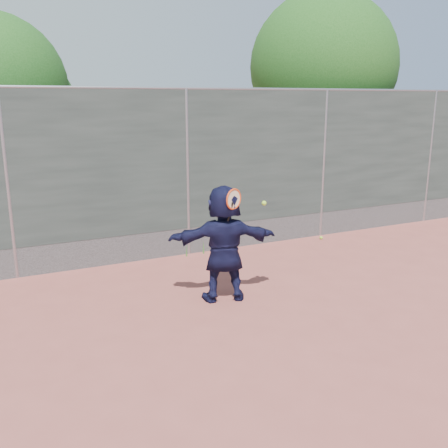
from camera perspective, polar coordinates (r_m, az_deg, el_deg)
name	(u,v)px	position (r m, az deg, el deg)	size (l,w,h in m)	color
ground	(291,329)	(6.50, 7.68, -11.79)	(80.00, 80.00, 0.00)	#9E4C42
player	(224,243)	(7.06, 0.00, -2.21)	(1.56, 0.50, 1.68)	#121433
ball_ground	(321,238)	(10.50, 11.04, -1.55)	(0.07, 0.07, 0.07)	#A1D42F
fence	(187,170)	(9.06, -4.21, 6.21)	(20.00, 0.06, 3.03)	#38423D
swing_action	(237,201)	(6.77, 1.45, 2.67)	(0.65, 0.15, 0.51)	red
tree_right	(328,71)	(13.27, 11.76, 16.74)	(3.78, 3.60, 5.39)	#382314
tree_left	(0,93)	(11.42, -24.18, 13.52)	(3.15, 3.00, 4.53)	#382314
weed_clump	(206,246)	(9.37, -2.11, -2.57)	(0.68, 0.07, 0.30)	#387226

